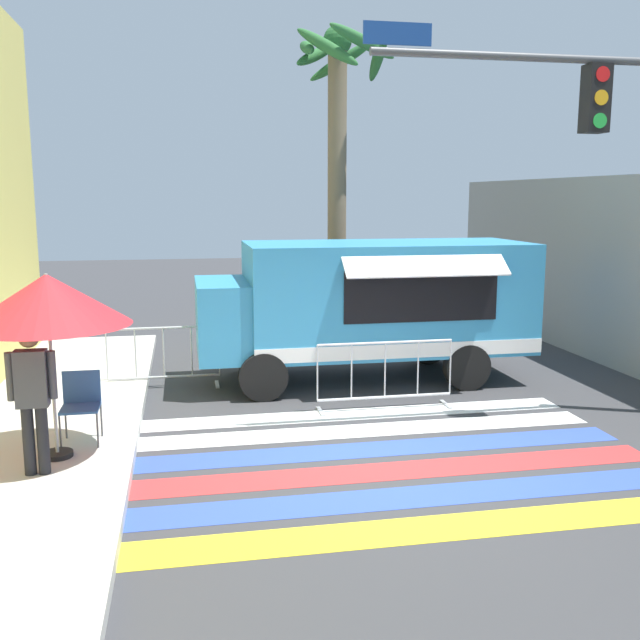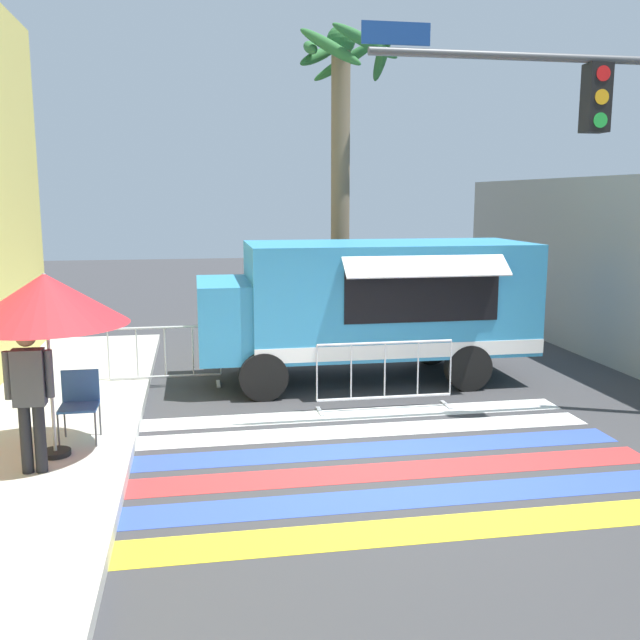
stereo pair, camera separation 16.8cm
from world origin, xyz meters
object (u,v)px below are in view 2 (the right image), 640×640
object	(u,v)px
patio_umbrella	(45,300)
barricade_side	(165,357)
traffic_signal_pole	(633,155)
folding_chair	(80,399)
palm_tree	(342,138)
food_truck	(363,301)
barricade_front	(385,376)
vendor_person	(30,391)

from	to	relation	value
patio_umbrella	barricade_side	bearing A→B (deg)	71.65
patio_umbrella	barricade_side	xyz separation A→B (m)	(1.18, 3.55, -1.53)
traffic_signal_pole	patio_umbrella	xyz separation A→B (m)	(-7.75, -0.57, -1.74)
patio_umbrella	folding_chair	distance (m)	1.49
folding_chair	palm_tree	world-z (taller)	palm_tree
barricade_side	food_truck	bearing A→B (deg)	-1.74
patio_umbrella	barricade_front	bearing A→B (deg)	19.91
patio_umbrella	folding_chair	world-z (taller)	patio_umbrella
traffic_signal_pole	barricade_front	world-z (taller)	traffic_signal_pole
folding_chair	patio_umbrella	bearing A→B (deg)	-122.43
folding_chair	barricade_side	size ratio (longest dim) A/B	0.47
barricade_front	barricade_side	size ratio (longest dim) A/B	1.13
barricade_front	vendor_person	bearing A→B (deg)	-155.15
barricade_side	palm_tree	bearing A→B (deg)	39.14
vendor_person	barricade_front	xyz separation A→B (m)	(4.66, 2.16, -0.58)
folding_chair	barricade_front	xyz separation A→B (m)	(4.31, 1.09, -0.16)
vendor_person	folding_chair	bearing A→B (deg)	66.69
food_truck	folding_chair	size ratio (longest dim) A/B	6.49
vendor_person	barricade_front	bearing A→B (deg)	19.77
food_truck	palm_tree	world-z (taller)	palm_tree
barricade_front	barricade_side	bearing A→B (deg)	150.40
folding_chair	barricade_front	size ratio (longest dim) A/B	0.42
traffic_signal_pole	vendor_person	xyz separation A→B (m)	(-7.87, -1.09, -2.69)
food_truck	vendor_person	xyz separation A→B (m)	(-4.74, -3.96, -0.31)
traffic_signal_pole	patio_umbrella	bearing A→B (deg)	-175.78
folding_chair	food_truck	bearing A→B (deg)	23.19
folding_chair	vendor_person	world-z (taller)	vendor_person
patio_umbrella	food_truck	bearing A→B (deg)	36.77
folding_chair	barricade_front	world-z (taller)	barricade_front
food_truck	patio_umbrella	size ratio (longest dim) A/B	2.61
traffic_signal_pole	palm_tree	distance (m)	6.67
food_truck	barricade_side	distance (m)	3.55
traffic_signal_pole	vendor_person	distance (m)	8.39
folding_chair	traffic_signal_pole	bearing A→B (deg)	-10.08
folding_chair	vendor_person	distance (m)	1.20
barricade_front	palm_tree	distance (m)	6.30
barricade_side	barricade_front	bearing A→B (deg)	-29.60
barricade_side	patio_umbrella	bearing A→B (deg)	-108.35
food_truck	palm_tree	xyz separation A→B (m)	(0.25, 3.10, 3.04)
patio_umbrella	barricade_front	xyz separation A→B (m)	(4.54, 1.64, -1.53)
food_truck	patio_umbrella	distance (m)	5.79
folding_chair	barricade_side	bearing A→B (deg)	62.12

